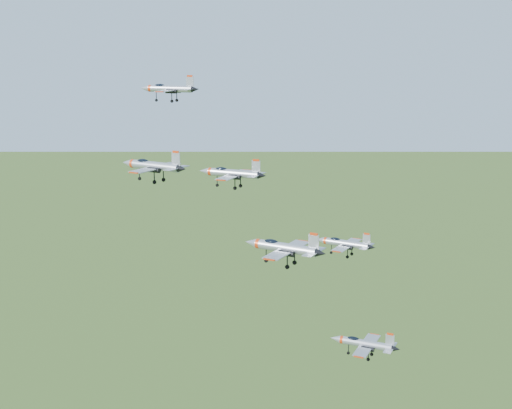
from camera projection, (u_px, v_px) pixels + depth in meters
The scene contains 6 objects.
jet_lead at pixel (169, 89), 137.84m from camera, with size 12.40×10.43×3.33m.
jet_left_high at pixel (231, 173), 113.68m from camera, with size 11.83×9.85×3.16m.
jet_right_high at pixel (153, 165), 104.75m from camera, with size 11.84×9.71×3.17m.
jet_left_low at pixel (344, 243), 116.65m from camera, with size 10.51×8.63×2.82m.
jet_right_low at pixel (283, 247), 100.47m from camera, with size 12.82×10.53×3.44m.
jet_trail at pixel (364, 343), 105.25m from camera, with size 10.67×8.87×2.85m.
Camera 1 is at (62.86, -98.88, 147.69)m, focal length 50.00 mm.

